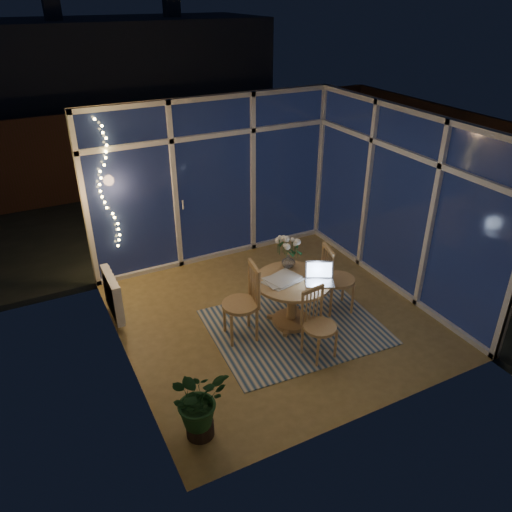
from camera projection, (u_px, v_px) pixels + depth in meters
name	position (u px, v px, depth m)	size (l,w,h in m)	color
floor	(274.00, 316.00, 6.80)	(4.00, 4.00, 0.00)	olive
ceiling	(279.00, 125.00, 5.56)	(4.00, 4.00, 0.00)	white
wall_back	(214.00, 181.00, 7.75)	(4.00, 0.04, 2.60)	beige
wall_front	(382.00, 313.00, 4.62)	(4.00, 0.04, 2.60)	beige
wall_left	(115.00, 266.00, 5.38)	(0.04, 4.00, 2.60)	beige
wall_right	(401.00, 202.00, 6.99)	(0.04, 4.00, 2.60)	beige
window_wall_back	(215.00, 182.00, 7.72)	(4.00, 0.10, 2.60)	silver
window_wall_right	(399.00, 203.00, 6.97)	(0.10, 4.00, 2.60)	silver
radiator	(112.00, 295.00, 6.54)	(0.10, 0.70, 0.58)	silver
fairy_lights	(106.00, 187.00, 6.88)	(0.24, 0.10, 1.85)	#FFD466
garden_patio	(184.00, 194.00, 10.94)	(12.00, 6.00, 0.10)	black
garden_fence	(151.00, 149.00, 10.68)	(11.00, 0.08, 1.80)	#3E2816
neighbour_roof	(122.00, 66.00, 12.52)	(7.00, 3.00, 2.20)	#32353C
garden_shrubs	(144.00, 209.00, 8.93)	(0.90, 0.90, 0.90)	black
rug	(295.00, 327.00, 6.58)	(2.17, 1.73, 0.01)	beige
dining_table	(292.00, 302.00, 6.50)	(0.99, 0.99, 0.68)	#AB794D
chair_left	(240.00, 303.00, 6.16)	(0.48, 0.48, 1.04)	#AB794D
chair_right	(339.00, 278.00, 6.72)	(0.46, 0.46, 1.00)	#AB794D
chair_front	(320.00, 326.00, 5.86)	(0.42, 0.42, 0.90)	#AB794D
laptop	(320.00, 274.00, 6.20)	(0.36, 0.30, 0.26)	#BABABF
flower_vase	(288.00, 260.00, 6.57)	(0.20, 0.20, 0.21)	silver
bowl	(314.00, 269.00, 6.54)	(0.15, 0.15, 0.04)	white
newspapers	(282.00, 279.00, 6.33)	(0.41, 0.32, 0.02)	silver
phone	(295.00, 281.00, 6.30)	(0.12, 0.06, 0.01)	black
potted_plant	(199.00, 406.00, 4.83)	(0.54, 0.47, 0.76)	#18441F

